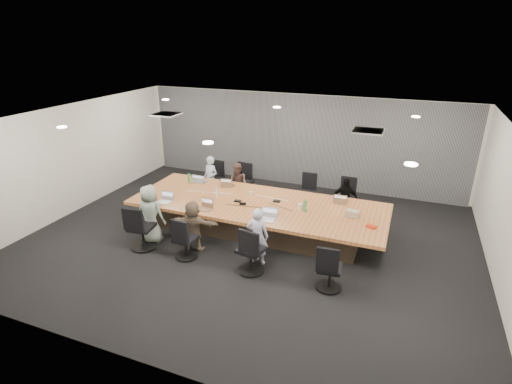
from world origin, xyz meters
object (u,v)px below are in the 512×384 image
(laptop_5, at_px, (205,209))
(bottle_green_left, at_px, (189,178))
(chair_1, at_px, (243,185))
(stapler, at_px, (243,204))
(canvas_bag, at_px, (353,214))
(person_1, at_px, (238,184))
(chair_4, at_px, (142,231))
(chair_5, at_px, (186,242))
(chair_2, at_px, (307,196))
(chair_3, at_px, (346,201))
(chair_6, at_px, (251,253))
(laptop_6, at_px, (267,220))
(bottle_clear, at_px, (216,193))
(mug_brown, at_px, (154,191))
(laptop_4, at_px, (164,202))
(person_0, at_px, (211,178))
(conference_table, at_px, (258,216))
(laptop_3, at_px, (341,201))
(chair_7, at_px, (330,271))
(laptop_0, at_px, (201,181))
(laptop_1, at_px, (229,185))
(snack_packet, at_px, (371,227))
(bottle_green_right, at_px, (305,206))
(person_6, at_px, (257,236))
(chair_0, at_px, (216,182))
(person_3, at_px, (345,199))
(person_4, at_px, (150,214))
(person_5, at_px, (193,226))

(laptop_5, distance_m, bottle_green_left, 1.84)
(chair_1, xyz_separation_m, stapler, (0.83, -1.94, 0.35))
(canvas_bag, bearing_deg, person_1, 158.59)
(chair_4, distance_m, chair_5, 1.10)
(chair_2, bearing_deg, chair_3, 178.94)
(chair_6, relative_size, laptop_6, 2.34)
(bottle_clear, xyz_separation_m, mug_brown, (-1.58, -0.35, -0.06))
(chair_2, bearing_deg, laptop_4, 40.38)
(chair_6, height_order, person_0, person_0)
(laptop_6, xyz_separation_m, bottle_green_left, (-2.70, 1.38, 0.12))
(conference_table, xyz_separation_m, chair_5, (-0.97, -1.70, -0.03))
(laptop_3, height_order, laptop_4, same)
(chair_3, relative_size, laptop_3, 2.45)
(chair_2, distance_m, chair_7, 3.65)
(laptop_3, distance_m, bottle_green_left, 4.01)
(canvas_bag, bearing_deg, chair_5, -151.09)
(stapler, bearing_deg, chair_6, -84.15)
(laptop_0, xyz_separation_m, bottle_clear, (0.89, -0.83, 0.10))
(bottle_clear, bearing_deg, laptop_1, 92.66)
(bottle_clear, relative_size, stapler, 1.35)
(snack_packet, bearing_deg, chair_4, -163.87)
(bottle_green_left, bearing_deg, laptop_4, -85.33)
(bottle_green_right, bearing_deg, stapler, -173.42)
(chair_1, relative_size, stapler, 5.50)
(canvas_bag, bearing_deg, person_6, -140.19)
(chair_0, bearing_deg, laptop_3, 177.04)
(person_3, distance_m, person_4, 4.74)
(laptop_1, bearing_deg, chair_4, 60.37)
(person_5, bearing_deg, mug_brown, -38.52)
(laptop_1, height_order, bottle_clear, bottle_clear)
(canvas_bag, relative_size, snack_packet, 1.38)
(chair_5, bearing_deg, person_4, 166.52)
(chair_5, relative_size, chair_6, 0.89)
(chair_7, bearing_deg, laptop_6, 145.91)
(laptop_5, bearing_deg, bottle_green_left, 135.68)
(conference_table, relative_size, mug_brown, 61.30)
(person_4, height_order, laptop_5, person_4)
(chair_1, relative_size, person_4, 0.62)
(chair_1, height_order, snack_packet, chair_1)
(person_1, xyz_separation_m, person_5, (0.14, -2.70, -0.01))
(person_3, bearing_deg, person_4, -153.42)
(chair_4, xyz_separation_m, person_6, (2.59, 0.35, 0.19))
(bottle_clear, bearing_deg, chair_3, 30.83)
(chair_1, bearing_deg, bottle_green_left, 52.84)
(person_1, distance_m, snack_packet, 4.12)
(chair_2, height_order, person_5, person_5)
(laptop_5, bearing_deg, laptop_6, 4.35)
(bottle_clear, bearing_deg, chair_2, 43.31)
(conference_table, height_order, bottle_green_right, bottle_green_right)
(chair_7, xyz_separation_m, laptop_0, (-4.05, 2.50, 0.38))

